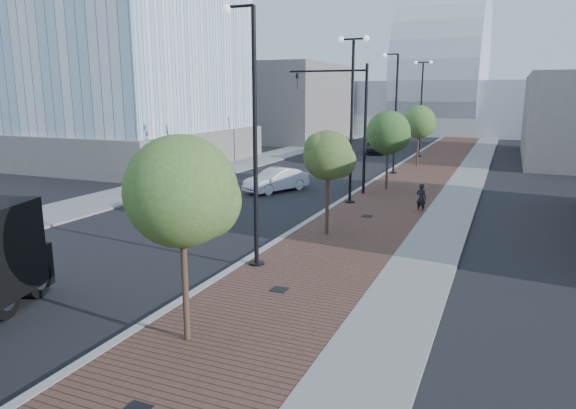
% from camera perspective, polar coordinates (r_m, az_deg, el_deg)
% --- Properties ---
extents(sidewalk, '(7.00, 140.00, 0.12)m').
position_cam_1_polar(sidewalk, '(47.02, 16.42, 4.05)').
color(sidewalk, '#4C2D23').
rests_on(sidewalk, ground).
extents(concrete_strip, '(2.40, 140.00, 0.13)m').
position_cam_1_polar(concrete_strip, '(46.79, 19.70, 3.80)').
color(concrete_strip, slate).
rests_on(concrete_strip, ground).
extents(curb, '(0.30, 140.00, 0.14)m').
position_cam_1_polar(curb, '(47.53, 12.22, 4.36)').
color(curb, gray).
rests_on(curb, ground).
extents(west_sidewalk, '(4.00, 140.00, 0.12)m').
position_cam_1_polar(west_sidewalk, '(51.55, -2.16, 5.21)').
color(west_sidewalk, slate).
rests_on(west_sidewalk, ground).
extents(white_sedan, '(3.28, 4.79, 1.49)m').
position_cam_1_polar(white_sedan, '(33.76, -1.29, 2.71)').
color(white_sedan, silver).
rests_on(white_sedan, ground).
extents(dark_car_mid, '(3.06, 5.13, 1.33)m').
position_cam_1_polar(dark_car_mid, '(49.14, 3.64, 5.56)').
color(dark_car_mid, black).
rests_on(dark_car_mid, ground).
extents(dark_car_far, '(3.24, 4.88, 1.31)m').
position_cam_1_polar(dark_car_far, '(56.07, 9.30, 6.23)').
color(dark_car_far, black).
rests_on(dark_car_far, ground).
extents(pedestrian, '(0.65, 0.52, 1.55)m').
position_cam_1_polar(pedestrian, '(28.67, 14.39, 0.69)').
color(pedestrian, black).
rests_on(pedestrian, ground).
extents(streetlight_1, '(1.44, 0.56, 9.21)m').
position_cam_1_polar(streetlight_1, '(18.39, -3.93, 6.07)').
color(streetlight_1, black).
rests_on(streetlight_1, ground).
extents(streetlight_2, '(1.72, 0.56, 9.28)m').
position_cam_1_polar(streetlight_2, '(29.50, 6.99, 9.22)').
color(streetlight_2, black).
rests_on(streetlight_2, ground).
extents(streetlight_3, '(1.44, 0.56, 9.21)m').
position_cam_1_polar(streetlight_3, '(41.19, 11.54, 9.21)').
color(streetlight_3, black).
rests_on(streetlight_3, ground).
extents(streetlight_4, '(1.72, 0.56, 9.28)m').
position_cam_1_polar(streetlight_4, '(52.96, 14.37, 10.19)').
color(streetlight_4, black).
rests_on(streetlight_4, ground).
extents(traffic_mast, '(5.09, 0.20, 8.00)m').
position_cam_1_polar(traffic_mast, '(32.62, 6.95, 9.78)').
color(traffic_mast, black).
rests_on(traffic_mast, ground).
extents(tree_0, '(2.75, 2.75, 5.34)m').
position_cam_1_polar(tree_0, '(12.77, -11.41, 1.37)').
color(tree_0, '#382619').
rests_on(tree_0, ground).
extents(tree_1, '(2.25, 2.17, 4.71)m').
position_cam_1_polar(tree_1, '(22.65, 4.52, 5.34)').
color(tree_1, '#382619').
rests_on(tree_1, ground).
extents(tree_2, '(2.80, 2.80, 5.19)m').
position_cam_1_polar(tree_2, '(34.17, 11.02, 7.73)').
color(tree_2, '#382619').
rests_on(tree_2, ground).
extents(tree_3, '(2.77, 2.77, 5.25)m').
position_cam_1_polar(tree_3, '(45.95, 14.23, 8.76)').
color(tree_3, '#382619').
rests_on(tree_3, ground).
extents(tower_podium, '(19.00, 19.00, 3.00)m').
position_cam_1_polar(tower_podium, '(50.64, -17.55, 6.17)').
color(tower_podium, '#67615D').
rests_on(tower_podium, ground).
extents(convention_center, '(50.00, 30.00, 50.00)m').
position_cam_1_polar(convention_center, '(91.94, 16.64, 11.48)').
color(convention_center, '#B4B9BE').
rests_on(convention_center, ground).
extents(commercial_block_nw, '(14.00, 20.00, 10.00)m').
position_cam_1_polar(commercial_block_nw, '(72.29, -0.44, 11.13)').
color(commercial_block_nw, '#68625D').
rests_on(commercial_block_nw, ground).
extents(utility_cover_1, '(0.50, 0.50, 0.02)m').
position_cam_1_polar(utility_cover_1, '(16.82, -0.95, -9.30)').
color(utility_cover_1, black).
rests_on(utility_cover_1, sidewalk).
extents(utility_cover_2, '(0.50, 0.50, 0.02)m').
position_cam_1_polar(utility_cover_2, '(26.81, 8.64, -1.26)').
color(utility_cover_2, black).
rests_on(utility_cover_2, sidewalk).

